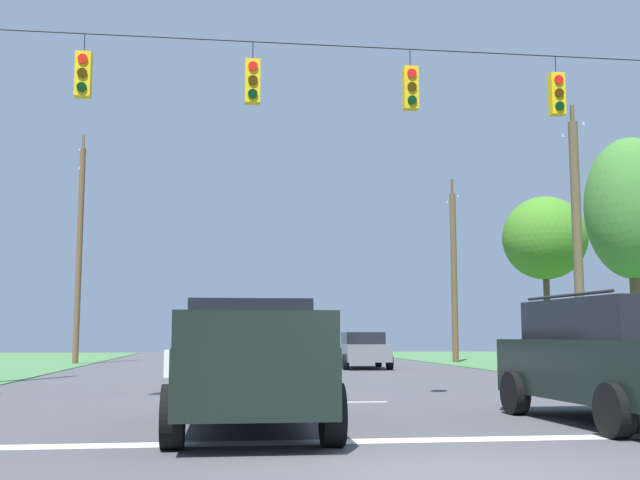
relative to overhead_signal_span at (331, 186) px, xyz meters
The scene contains 16 objects.
ground_plane 9.40m from the overhead_signal_span, 89.98° to the right, with size 120.00×120.00×0.00m, color #47474C.
stop_bar_stripe 7.21m from the overhead_signal_span, 89.97° to the right, with size 15.87×0.45×0.01m, color white.
lane_dash_0 4.56m from the overhead_signal_span, 89.52° to the left, with size 0.15×2.50×0.01m, color white.
lane_dash_1 8.18m from the overhead_signal_span, 89.97° to the left, with size 0.15×2.50×0.01m, color white.
lane_dash_2 16.06m from the overhead_signal_span, 89.99° to the left, with size 0.15×2.50×0.01m, color white.
lane_dash_3 23.69m from the overhead_signal_span, 89.99° to the left, with size 0.15×2.50×0.01m, color white.
overhead_signal_span is the anchor object (origin of this frame).
pickup_truck 5.76m from the overhead_signal_span, 113.98° to the right, with size 2.33×5.42×1.95m.
suv_black 6.74m from the overhead_signal_span, 46.22° to the right, with size 2.39×4.88×2.05m.
distant_car_crossing_white 6.65m from the overhead_signal_span, 105.82° to the left, with size 4.39×2.20×1.52m.
distant_car_oncoming 17.58m from the overhead_signal_span, 77.31° to the left, with size 2.17×4.37×1.52m.
utility_pole_mid_right 12.89m from the overhead_signal_span, 41.79° to the left, with size 0.32×1.65×9.23m.
utility_pole_far_right 24.83m from the overhead_signal_span, 66.96° to the left, with size 0.32×1.96×9.50m.
utility_pole_far_left 25.17m from the overhead_signal_span, 111.43° to the left, with size 0.29×1.91×11.44m.
tree_roadside_right 16.00m from the overhead_signal_span, 38.91° to the left, with size 3.28×3.28×8.54m.
tree_roadside_far_right 20.49m from the overhead_signal_span, 54.21° to the left, with size 3.69×3.69×7.52m.
Camera 1 is at (-2.32, -7.84, 1.41)m, focal length 43.79 mm.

